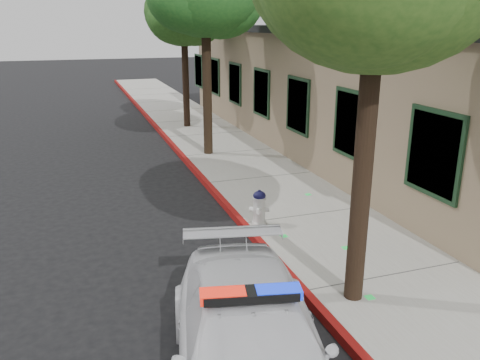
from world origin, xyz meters
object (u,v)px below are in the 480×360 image
police_car (250,347)px  fire_hydrant (259,207)px  clapboard_building (363,87)px  street_tree_far (185,16)px

police_car → fire_hydrant: 4.94m
clapboard_building → police_car: size_ratio=4.37×
clapboard_building → street_tree_far: (-5.36, 4.78, 2.47)m
clapboard_building → street_tree_far: size_ratio=3.53×
fire_hydrant → street_tree_far: bearing=108.6°
clapboard_building → police_car: (-8.22, -10.72, -1.47)m
clapboard_building → fire_hydrant: 8.98m
fire_hydrant → clapboard_building: bearing=67.9°
police_car → street_tree_far: (2.86, 15.50, 3.94)m
police_car → street_tree_far: 16.25m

